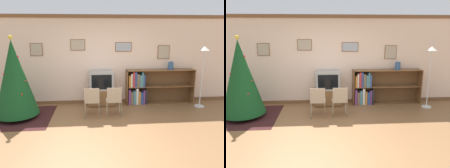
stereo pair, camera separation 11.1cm
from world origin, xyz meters
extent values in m
plane|color=brown|center=(0.00, 0.00, 0.00)|extent=(24.00, 24.00, 0.00)
cube|color=beige|center=(0.00, 2.34, 1.35)|extent=(8.87, 0.08, 2.70)
cube|color=brown|center=(0.00, 2.28, 2.65)|extent=(8.87, 0.03, 0.10)
cube|color=brown|center=(0.00, 2.28, 0.05)|extent=(8.87, 0.03, 0.10)
cube|color=brown|center=(-1.85, 2.29, 1.70)|extent=(0.36, 0.02, 0.37)
cube|color=tan|center=(-1.85, 2.28, 1.70)|extent=(0.33, 0.01, 0.34)
cube|color=brown|center=(-0.64, 2.29, 1.83)|extent=(0.43, 0.02, 0.33)
cube|color=tan|center=(-0.64, 2.28, 1.83)|extent=(0.40, 0.01, 0.29)
cube|color=brown|center=(0.73, 2.29, 1.76)|extent=(0.50, 0.02, 0.28)
cube|color=#9EA8B2|center=(0.73, 2.28, 1.76)|extent=(0.47, 0.01, 0.24)
cube|color=brown|center=(1.99, 2.29, 1.59)|extent=(0.37, 0.02, 0.43)
cube|color=tan|center=(1.99, 2.28, 1.59)|extent=(0.34, 0.01, 0.39)
cube|color=#381919|center=(-2.19, 1.24, 0.00)|extent=(1.75, 1.73, 0.01)
cylinder|color=maroon|center=(-2.19, 1.24, 0.06)|extent=(0.36, 0.36, 0.10)
cone|color=#14471E|center=(-2.19, 1.24, 1.07)|extent=(1.09, 1.09, 1.92)
sphere|color=yellow|center=(-2.19, 1.24, 2.08)|extent=(0.10, 0.10, 0.10)
sphere|color=#1E4CB2|center=(-2.32, 1.31, 1.50)|extent=(0.05, 0.05, 0.05)
sphere|color=#1E4CB2|center=(-2.16, 1.54, 0.96)|extent=(0.05, 0.05, 0.05)
sphere|color=red|center=(-1.95, 0.96, 0.71)|extent=(0.04, 0.04, 0.04)
sphere|color=red|center=(-2.39, 1.12, 1.19)|extent=(0.05, 0.05, 0.05)
sphere|color=red|center=(-2.07, 1.27, 1.60)|extent=(0.06, 0.06, 0.06)
sphere|color=red|center=(-1.91, 1.18, 1.00)|extent=(0.04, 0.04, 0.04)
cube|color=brown|center=(0.04, 2.04, 0.03)|extent=(0.78, 0.44, 0.05)
cube|color=brown|center=(0.04, 2.04, 0.28)|extent=(0.82, 0.46, 0.45)
cube|color=#9E9E99|center=(0.04, 2.04, 0.78)|extent=(0.72, 0.44, 0.55)
cube|color=black|center=(0.04, 1.82, 0.78)|extent=(0.59, 0.01, 0.43)
cube|color=tan|center=(-0.25, 1.16, 0.43)|extent=(0.40, 0.40, 0.02)
cube|color=tan|center=(-0.25, 0.96, 0.63)|extent=(0.35, 0.01, 0.38)
cylinder|color=beige|center=(-0.43, 1.34, 0.21)|extent=(0.02, 0.02, 0.42)
cylinder|color=beige|center=(-0.07, 1.34, 0.21)|extent=(0.02, 0.02, 0.42)
cylinder|color=beige|center=(-0.43, 0.98, 0.21)|extent=(0.02, 0.02, 0.42)
cylinder|color=beige|center=(-0.07, 0.98, 0.21)|extent=(0.02, 0.02, 0.42)
cylinder|color=beige|center=(-0.43, 0.98, 0.41)|extent=(0.02, 0.02, 0.82)
cylinder|color=beige|center=(-0.07, 0.98, 0.41)|extent=(0.02, 0.02, 0.82)
cube|color=tan|center=(0.33, 1.16, 0.43)|extent=(0.40, 0.40, 0.02)
cube|color=tan|center=(0.33, 0.96, 0.63)|extent=(0.35, 0.01, 0.38)
cylinder|color=beige|center=(0.15, 1.34, 0.21)|extent=(0.02, 0.02, 0.42)
cylinder|color=beige|center=(0.51, 1.34, 0.21)|extent=(0.02, 0.02, 0.42)
cylinder|color=beige|center=(0.15, 0.98, 0.21)|extent=(0.02, 0.02, 0.42)
cylinder|color=beige|center=(0.51, 0.98, 0.21)|extent=(0.02, 0.02, 0.42)
cylinder|color=beige|center=(0.15, 0.98, 0.41)|extent=(0.02, 0.02, 0.82)
cylinder|color=beige|center=(0.51, 0.98, 0.41)|extent=(0.02, 0.02, 0.82)
cube|color=brown|center=(0.82, 2.10, 0.54)|extent=(0.02, 0.36, 1.08)
cube|color=brown|center=(2.91, 2.10, 0.54)|extent=(0.02, 0.36, 1.08)
cube|color=brown|center=(1.87, 2.10, 1.07)|extent=(2.11, 0.36, 0.02)
cube|color=brown|center=(1.87, 2.10, 0.01)|extent=(2.11, 0.36, 0.02)
cube|color=brown|center=(1.87, 2.10, 0.56)|extent=(2.07, 0.36, 0.02)
cube|color=brown|center=(1.87, 2.27, 0.54)|extent=(2.11, 0.01, 1.08)
cube|color=#7A3D7F|center=(0.89, 2.04, 0.25)|extent=(0.06, 0.23, 0.47)
cube|color=#756047|center=(0.97, 2.06, 0.21)|extent=(0.07, 0.28, 0.39)
cube|color=teal|center=(1.05, 2.04, 0.23)|extent=(0.08, 0.22, 0.43)
cube|color=silver|center=(1.13, 2.06, 0.27)|extent=(0.07, 0.26, 0.50)
cube|color=orange|center=(1.21, 2.07, 0.22)|extent=(0.06, 0.30, 0.40)
cube|color=#2D4C93|center=(1.28, 2.06, 0.21)|extent=(0.07, 0.26, 0.38)
cube|color=#7A3D7F|center=(1.35, 2.03, 0.24)|extent=(0.04, 0.22, 0.44)
cube|color=#232328|center=(1.41, 2.07, 0.25)|extent=(0.06, 0.30, 0.47)
cube|color=orange|center=(0.89, 2.05, 0.74)|extent=(0.05, 0.24, 0.34)
cube|color=silver|center=(0.95, 2.05, 0.77)|extent=(0.04, 0.25, 0.41)
cube|color=#B73333|center=(1.01, 2.05, 0.80)|extent=(0.06, 0.24, 0.46)
cube|color=#2D4C93|center=(1.08, 2.05, 0.80)|extent=(0.05, 0.24, 0.46)
cube|color=#756047|center=(1.15, 2.06, 0.77)|extent=(0.07, 0.27, 0.39)
cube|color=teal|center=(1.23, 2.04, 0.75)|extent=(0.06, 0.23, 0.37)
cube|color=teal|center=(1.28, 2.05, 0.79)|extent=(0.04, 0.26, 0.45)
cube|color=#2D4C93|center=(1.33, 2.06, 0.76)|extent=(0.05, 0.26, 0.38)
cylinder|color=#335684|center=(2.19, 2.12, 1.18)|extent=(0.16, 0.16, 0.22)
torus|color=#335684|center=(2.19, 2.12, 1.29)|extent=(0.14, 0.14, 0.03)
cylinder|color=silver|center=(2.98, 1.66, 0.01)|extent=(0.28, 0.28, 0.03)
cylinder|color=silver|center=(2.98, 1.66, 0.85)|extent=(0.03, 0.03, 1.66)
cone|color=white|center=(2.98, 1.66, 1.74)|extent=(0.28, 0.28, 0.12)
camera|label=1|loc=(-0.21, -4.35, 2.20)|focal=35.00mm
camera|label=2|loc=(-0.09, -4.36, 2.20)|focal=35.00mm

